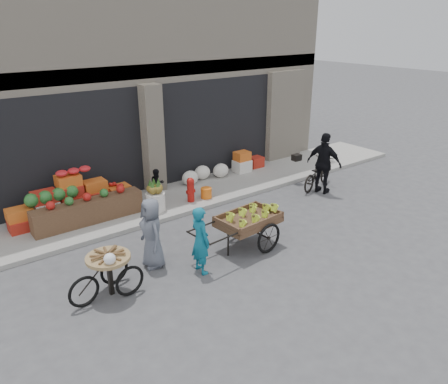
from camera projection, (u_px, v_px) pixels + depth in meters
ground at (265, 259)px, 9.69m from camera, size 80.00×80.00×0.00m
sidewalk at (171, 200)px, 12.71m from camera, size 18.00×2.20×0.12m
building at (105, 71)px, 14.41m from camera, size 14.00×6.45×7.00m
fruit_display at (81, 197)px, 11.30m from camera, size 3.10×1.12×1.24m
pineapple_bin at (156, 202)px, 11.80m from camera, size 0.52×0.52×0.50m
fire_hydrant at (191, 189)px, 12.34m from camera, size 0.22×0.22×0.71m
orange_bucket at (206, 193)px, 12.66m from camera, size 0.32×0.32×0.30m
right_bay_goods at (229, 167)px, 14.49m from camera, size 3.35×0.60×0.70m
seated_person at (157, 185)px, 12.39m from camera, size 0.51×0.43×0.93m
banana_cart at (247, 219)px, 9.93m from camera, size 2.48×1.17×1.01m
vendor_woman at (200, 240)px, 8.96m from camera, size 0.37×0.55×1.48m
tricycle_cart at (109, 269)px, 8.25m from camera, size 1.45×0.94×0.95m
vendor_grey at (152, 233)px, 9.18m from camera, size 0.57×0.80×1.54m
bicycle at (317, 174)px, 13.68m from camera, size 1.81×1.06×0.90m
cyclist at (324, 164)px, 13.10m from camera, size 0.74×1.18×1.86m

